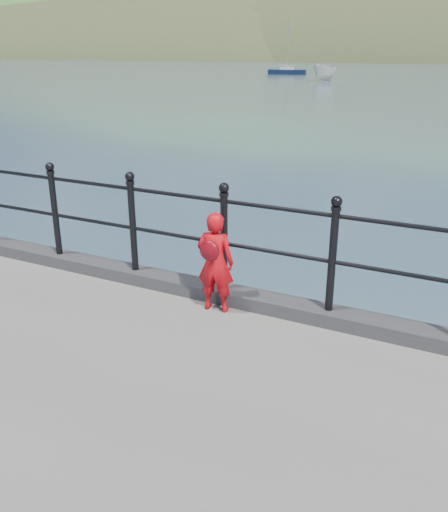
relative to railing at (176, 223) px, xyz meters
The scene contains 6 objects.
ground 1.83m from the railing, 90.00° to the left, with size 600.00×600.00×0.00m, color #2D4251.
kerb 0.75m from the railing, 140.53° to the right, with size 60.00×0.30×0.15m, color #28282B.
railing is the anchor object (origin of this frame).
child 0.73m from the railing, 22.25° to the right, with size 0.44×0.35×1.09m.
launch_white 65.19m from the railing, 105.41° to the left, with size 1.93×5.14×1.99m, color silver.
sailboat_left 82.02m from the railing, 109.64° to the left, with size 5.80×2.45×8.05m.
Camera 1 is at (3.09, -5.08, 3.64)m, focal length 38.00 mm.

